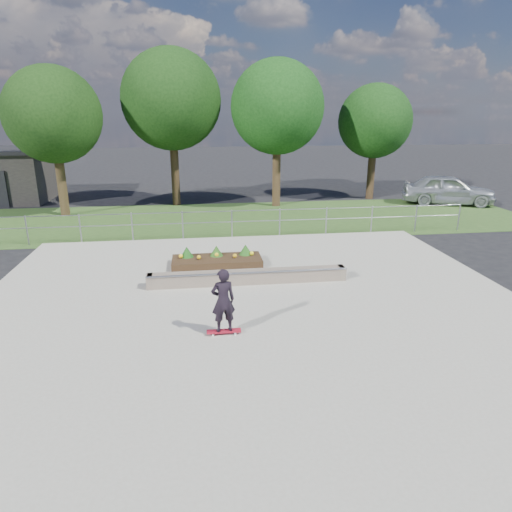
# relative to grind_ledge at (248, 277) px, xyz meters

# --- Properties ---
(ground) EXTENTS (120.00, 120.00, 0.00)m
(ground) POSITION_rel_grind_ledge_xyz_m (-0.04, -2.09, -0.26)
(ground) COLOR black
(ground) RESTS_ON ground
(grass_verge) EXTENTS (30.00, 8.00, 0.02)m
(grass_verge) POSITION_rel_grind_ledge_xyz_m (-0.04, 8.91, -0.25)
(grass_verge) COLOR #2B471C
(grass_verge) RESTS_ON ground
(concrete_slab) EXTENTS (15.00, 15.00, 0.06)m
(concrete_slab) POSITION_rel_grind_ledge_xyz_m (-0.04, -2.09, -0.23)
(concrete_slab) COLOR gray
(concrete_slab) RESTS_ON ground
(fence) EXTENTS (20.06, 0.06, 1.20)m
(fence) POSITION_rel_grind_ledge_xyz_m (-0.04, 5.41, 0.51)
(fence) COLOR gray
(fence) RESTS_ON ground
(tree_far_left) EXTENTS (4.55, 4.55, 7.15)m
(tree_far_left) POSITION_rel_grind_ledge_xyz_m (-8.04, 10.91, 4.59)
(tree_far_left) COLOR #342514
(tree_far_left) RESTS_ON ground
(tree_mid_left) EXTENTS (5.25, 5.25, 8.25)m
(tree_mid_left) POSITION_rel_grind_ledge_xyz_m (-2.54, 12.91, 5.34)
(tree_mid_left) COLOR #322114
(tree_mid_left) RESTS_ON ground
(tree_mid_right) EXTENTS (4.90, 4.90, 7.70)m
(tree_mid_right) POSITION_rel_grind_ledge_xyz_m (2.96, 11.91, 4.97)
(tree_mid_right) COLOR #342314
(tree_mid_right) RESTS_ON ground
(tree_far_right) EXTENTS (4.20, 4.20, 6.60)m
(tree_far_right) POSITION_rel_grind_ledge_xyz_m (8.96, 13.41, 4.21)
(tree_far_right) COLOR black
(tree_far_right) RESTS_ON ground
(grind_ledge) EXTENTS (6.00, 0.44, 0.43)m
(grind_ledge) POSITION_rel_grind_ledge_xyz_m (0.00, 0.00, 0.00)
(grind_ledge) COLOR #68594C
(grind_ledge) RESTS_ON concrete_slab
(planter_bed) EXTENTS (3.00, 1.20, 0.61)m
(planter_bed) POSITION_rel_grind_ledge_xyz_m (-0.85, 1.90, -0.02)
(planter_bed) COLOR black
(planter_bed) RESTS_ON concrete_slab
(skateboarder) EXTENTS (0.80, 0.45, 1.60)m
(skateboarder) POSITION_rel_grind_ledge_xyz_m (-0.95, -3.21, 0.63)
(skateboarder) COLOR silver
(skateboarder) RESTS_ON concrete_slab
(parked_car) EXTENTS (5.32, 3.53, 1.68)m
(parked_car) POSITION_rel_grind_ledge_xyz_m (12.65, 11.11, 0.58)
(parked_car) COLOR #A1A5AB
(parked_car) RESTS_ON ground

